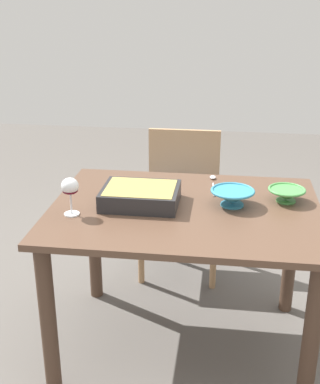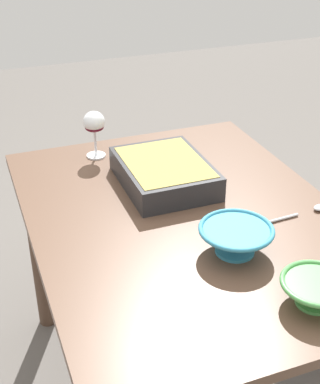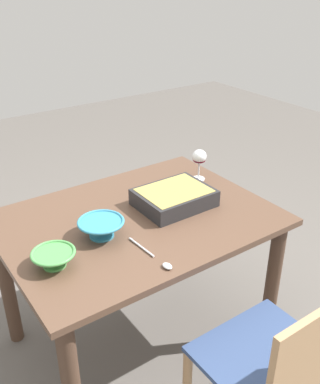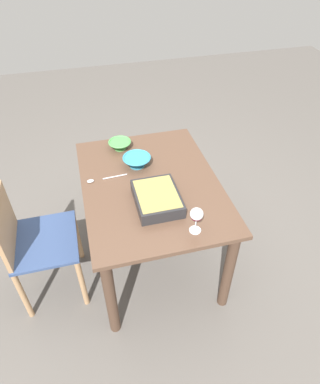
% 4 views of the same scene
% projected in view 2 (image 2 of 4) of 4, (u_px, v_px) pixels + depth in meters
% --- Properties ---
extents(dining_table, '(1.16, 0.86, 0.72)m').
position_uv_depth(dining_table, '(186.00, 252.00, 1.60)').
color(dining_table, brown).
rests_on(dining_table, ground_plane).
extents(wine_glass, '(0.07, 0.07, 0.16)m').
position_uv_depth(wine_glass, '(94.00, 125.00, 1.82)').
color(wine_glass, white).
rests_on(wine_glass, dining_table).
extents(casserole_dish, '(0.33, 0.26, 0.08)m').
position_uv_depth(casserole_dish, '(164.00, 172.00, 1.68)').
color(casserole_dish, '#262628').
rests_on(casserole_dish, dining_table).
extents(mixing_bowl, '(0.16, 0.16, 0.06)m').
position_uv_depth(mixing_bowl, '(316.00, 290.00, 1.21)').
color(mixing_bowl, '#4C994C').
rests_on(mixing_bowl, dining_table).
extents(small_bowl, '(0.19, 0.19, 0.07)m').
position_uv_depth(small_bowl, '(236.00, 238.00, 1.37)').
color(small_bowl, teal).
rests_on(small_bowl, dining_table).
extents(serving_spoon, '(0.03, 0.26, 0.01)m').
position_uv_depth(serving_spoon, '(304.00, 212.00, 1.55)').
color(serving_spoon, silver).
rests_on(serving_spoon, dining_table).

